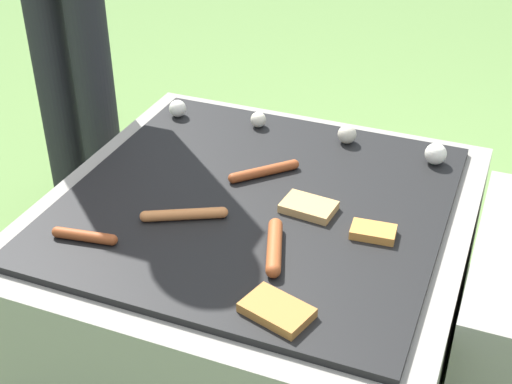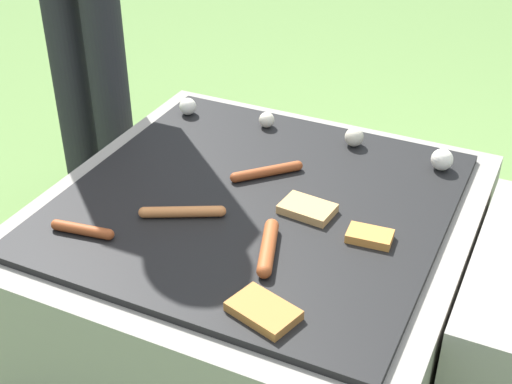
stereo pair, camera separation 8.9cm
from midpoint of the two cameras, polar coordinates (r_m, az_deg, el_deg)
name	(u,v)px [view 2 (the right image)]	position (r m, az deg, el deg)	size (l,w,h in m)	color
ground_plane	(256,328)	(1.95, 1.34, -10.88)	(14.00, 14.00, 0.00)	#608442
grill	(256,268)	(1.81, 1.42, -6.16)	(0.99, 0.99, 0.41)	gray
sausage_front_center	(268,247)	(1.51, 2.68, -4.48)	(0.08, 0.18, 0.03)	#A34C23
sausage_mid_right	(267,171)	(1.77, 2.32, 1.63)	(0.14, 0.14, 0.03)	#93421E
sausage_back_right	(82,230)	(1.60, -12.18, -2.98)	(0.15, 0.04, 0.02)	#93421E
sausage_back_center	(182,212)	(1.62, -4.35, -1.62)	(0.18, 0.10, 0.03)	#C6753D
bread_slice_right	(263,311)	(1.36, 2.50, -9.52)	(0.15, 0.12, 0.02)	#B27033
bread_slice_left	(370,236)	(1.57, 10.70, -3.52)	(0.10, 0.07, 0.02)	#D18438
bread_slice_center	(307,209)	(1.64, 5.67, -1.40)	(0.13, 0.09, 0.02)	tan
mushroom_row	(325,133)	(1.93, 6.86, 4.65)	(0.79, 0.08, 0.06)	silver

